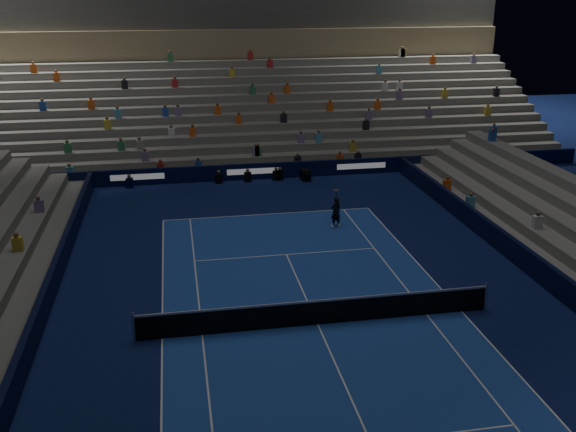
% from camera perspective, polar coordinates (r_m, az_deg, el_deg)
% --- Properties ---
extents(ground, '(90.00, 90.00, 0.00)m').
position_cam_1_polar(ground, '(23.25, 2.67, -9.64)').
color(ground, '#0B1544').
rests_on(ground, ground).
extents(court_surface, '(10.97, 23.77, 0.01)m').
position_cam_1_polar(court_surface, '(23.25, 2.67, -9.63)').
color(court_surface, '#1C419B').
rests_on(court_surface, ground).
extents(sponsor_barrier_far, '(44.00, 0.25, 1.00)m').
position_cam_1_polar(sponsor_barrier_far, '(40.00, -3.19, 3.99)').
color(sponsor_barrier_far, black).
rests_on(sponsor_barrier_far, ground).
extents(sponsor_barrier_east, '(0.25, 37.00, 1.00)m').
position_cam_1_polar(sponsor_barrier_east, '(26.71, 23.55, -6.09)').
color(sponsor_barrier_east, black).
rests_on(sponsor_barrier_east, ground).
extents(sponsor_barrier_west, '(0.25, 37.00, 1.00)m').
position_cam_1_polar(sponsor_barrier_west, '(23.10, -21.89, -10.00)').
color(sponsor_barrier_west, black).
rests_on(sponsor_barrier_west, ground).
extents(grandstand_main, '(44.00, 15.20, 11.20)m').
position_cam_1_polar(grandstand_main, '(48.49, -4.68, 10.26)').
color(grandstand_main, slate).
rests_on(grandstand_main, ground).
extents(tennis_net, '(12.90, 0.10, 1.10)m').
position_cam_1_polar(tennis_net, '(23.00, 2.69, -8.54)').
color(tennis_net, '#B2B2B7').
rests_on(tennis_net, ground).
extents(tennis_player, '(0.66, 0.54, 1.56)m').
position_cam_1_polar(tennis_player, '(31.96, 4.28, 0.34)').
color(tennis_player, black).
rests_on(tennis_player, ground).
extents(broadcast_camera, '(0.59, 1.01, 0.67)m').
position_cam_1_polar(broadcast_camera, '(39.72, 1.58, 3.66)').
color(broadcast_camera, black).
rests_on(broadcast_camera, ground).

